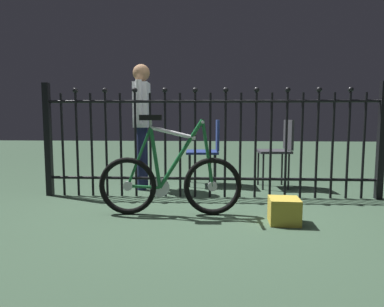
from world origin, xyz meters
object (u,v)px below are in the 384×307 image
object	(u,v)px
chair_charcoal	(280,146)
display_crate	(284,211)
bicycle	(170,181)
person_visitor	(142,116)
chair_navy	(209,146)

from	to	relation	value
chair_charcoal	display_crate	world-z (taller)	chair_charcoal
bicycle	display_crate	xyz separation A→B (m)	(1.02, -0.23, -0.21)
chair_charcoal	person_visitor	distance (m)	1.82
bicycle	person_visitor	distance (m)	1.41
person_visitor	display_crate	bearing A→B (deg)	-43.08
chair_navy	person_visitor	world-z (taller)	person_visitor
chair_navy	display_crate	distance (m)	1.86
chair_navy	chair_charcoal	xyz separation A→B (m)	(0.92, -0.13, 0.01)
bicycle	chair_charcoal	xyz separation A→B (m)	(1.28, 1.34, 0.22)
chair_navy	chair_charcoal	world-z (taller)	same
chair_navy	display_crate	size ratio (longest dim) A/B	3.45
bicycle	chair_navy	world-z (taller)	bicycle
chair_navy	person_visitor	distance (m)	0.99
chair_navy	display_crate	bearing A→B (deg)	-69.05
person_visitor	display_crate	xyz separation A→B (m)	(1.50, -1.40, -0.82)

